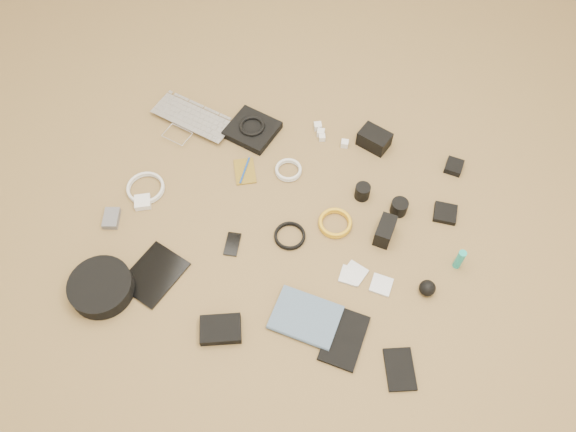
% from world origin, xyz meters
% --- Properties ---
extents(laptop, '(0.42, 0.34, 0.03)m').
position_xyz_m(laptop, '(-0.49, 0.39, 0.01)').
color(laptop, silver).
rests_on(laptop, ground).
extents(headphone_pouch, '(0.24, 0.23, 0.03)m').
position_xyz_m(headphone_pouch, '(-0.21, 0.43, 0.02)').
color(headphone_pouch, black).
rests_on(headphone_pouch, ground).
extents(headphones, '(0.14, 0.14, 0.01)m').
position_xyz_m(headphones, '(-0.21, 0.43, 0.04)').
color(headphones, black).
rests_on(headphones, headphone_pouch).
extents(charger_a, '(0.04, 0.04, 0.03)m').
position_xyz_m(charger_a, '(0.06, 0.51, 0.01)').
color(charger_a, white).
rests_on(charger_a, ground).
extents(charger_b, '(0.03, 0.03, 0.02)m').
position_xyz_m(charger_b, '(0.09, 0.46, 0.01)').
color(charger_b, white).
rests_on(charger_b, ground).
extents(charger_c, '(0.03, 0.03, 0.03)m').
position_xyz_m(charger_c, '(0.19, 0.44, 0.01)').
color(charger_c, white).
rests_on(charger_c, ground).
extents(charger_d, '(0.03, 0.03, 0.03)m').
position_xyz_m(charger_d, '(0.08, 0.48, 0.01)').
color(charger_d, white).
rests_on(charger_d, ground).
extents(dslr_camera, '(0.15, 0.13, 0.07)m').
position_xyz_m(dslr_camera, '(0.31, 0.48, 0.04)').
color(dslr_camera, black).
rests_on(dslr_camera, ground).
extents(lens_pouch, '(0.08, 0.09, 0.03)m').
position_xyz_m(lens_pouch, '(0.64, 0.43, 0.01)').
color(lens_pouch, black).
rests_on(lens_pouch, ground).
extents(notebook_olive, '(0.12, 0.15, 0.01)m').
position_xyz_m(notebook_olive, '(-0.19, 0.22, 0.00)').
color(notebook_olive, olive).
rests_on(notebook_olive, ground).
extents(pen_blue, '(0.01, 0.13, 0.01)m').
position_xyz_m(pen_blue, '(-0.19, 0.22, 0.01)').
color(pen_blue, '#13409D').
rests_on(pen_blue, notebook_olive).
extents(cable_white_a, '(0.15, 0.15, 0.01)m').
position_xyz_m(cable_white_a, '(-0.01, 0.26, 0.01)').
color(cable_white_a, silver).
rests_on(cable_white_a, ground).
extents(lens_a, '(0.06, 0.06, 0.06)m').
position_xyz_m(lens_a, '(0.30, 0.21, 0.03)').
color(lens_a, black).
rests_on(lens_a, ground).
extents(lens_b, '(0.07, 0.07, 0.06)m').
position_xyz_m(lens_b, '(0.45, 0.17, 0.03)').
color(lens_b, black).
rests_on(lens_b, ground).
extents(card_reader, '(0.09, 0.09, 0.02)m').
position_xyz_m(card_reader, '(0.63, 0.19, 0.01)').
color(card_reader, black).
rests_on(card_reader, ground).
extents(power_brick, '(0.08, 0.08, 0.03)m').
position_xyz_m(power_brick, '(-0.54, -0.02, 0.01)').
color(power_brick, white).
rests_on(power_brick, ground).
extents(cable_white_b, '(0.19, 0.19, 0.01)m').
position_xyz_m(cable_white_b, '(-0.55, 0.04, 0.01)').
color(cable_white_b, silver).
rests_on(cable_white_b, ground).
extents(cable_black, '(0.15, 0.15, 0.01)m').
position_xyz_m(cable_black, '(0.06, -0.04, 0.01)').
color(cable_black, black).
rests_on(cable_black, ground).
extents(cable_yellow, '(0.16, 0.16, 0.01)m').
position_xyz_m(cable_yellow, '(0.22, 0.05, 0.01)').
color(cable_yellow, gold).
rests_on(cable_yellow, ground).
extents(flash, '(0.08, 0.12, 0.08)m').
position_xyz_m(flash, '(0.41, 0.04, 0.04)').
color(flash, black).
rests_on(flash, ground).
extents(lens_cleaner, '(0.03, 0.03, 0.10)m').
position_xyz_m(lens_cleaner, '(0.69, -0.02, 0.05)').
color(lens_cleaner, teal).
rests_on(lens_cleaner, ground).
extents(battery_charger, '(0.07, 0.10, 0.02)m').
position_xyz_m(battery_charger, '(-0.63, -0.12, 0.01)').
color(battery_charger, '#5B5B60').
rests_on(battery_charger, ground).
extents(tablet, '(0.24, 0.26, 0.01)m').
position_xyz_m(tablet, '(-0.39, -0.31, 0.00)').
color(tablet, black).
rests_on(tablet, ground).
extents(phone, '(0.06, 0.10, 0.01)m').
position_xyz_m(phone, '(-0.14, -0.12, 0.00)').
color(phone, black).
rests_on(phone, ground).
extents(filter_case_left, '(0.10, 0.10, 0.01)m').
position_xyz_m(filter_case_left, '(0.33, -0.14, 0.01)').
color(filter_case_left, silver).
rests_on(filter_case_left, ground).
extents(filter_case_mid, '(0.08, 0.08, 0.01)m').
position_xyz_m(filter_case_mid, '(0.31, -0.15, 0.00)').
color(filter_case_mid, silver).
rests_on(filter_case_mid, ground).
extents(filter_case_right, '(0.08, 0.08, 0.01)m').
position_xyz_m(filter_case_right, '(0.43, -0.16, 0.01)').
color(filter_case_right, silver).
rests_on(filter_case_right, ground).
extents(air_blower, '(0.07, 0.07, 0.06)m').
position_xyz_m(air_blower, '(0.59, -0.15, 0.03)').
color(air_blower, black).
rests_on(air_blower, ground).
extents(headphone_case, '(0.24, 0.24, 0.06)m').
position_xyz_m(headphone_case, '(-0.54, -0.41, 0.03)').
color(headphone_case, black).
rests_on(headphone_case, ground).
extents(drive_case, '(0.16, 0.14, 0.04)m').
position_xyz_m(drive_case, '(-0.09, -0.46, 0.02)').
color(drive_case, black).
rests_on(drive_case, ground).
extents(paperback, '(0.25, 0.20, 0.02)m').
position_xyz_m(paperback, '(0.18, -0.43, 0.01)').
color(paperback, '#475F79').
rests_on(paperback, ground).
extents(notebook_black_a, '(0.15, 0.22, 0.01)m').
position_xyz_m(notebook_black_a, '(0.33, -0.39, 0.01)').
color(notebook_black_a, black).
rests_on(notebook_black_a, ground).
extents(notebook_black_b, '(0.13, 0.16, 0.01)m').
position_xyz_m(notebook_black_b, '(0.53, -0.45, 0.01)').
color(notebook_black_b, black).
rests_on(notebook_black_b, ground).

